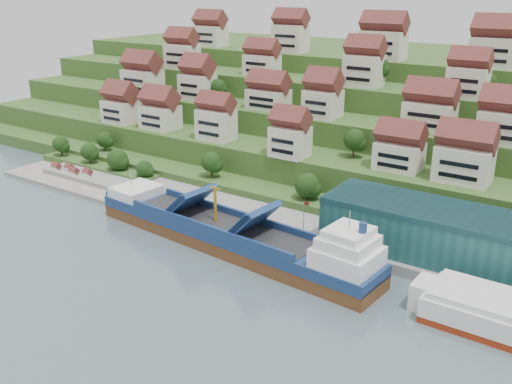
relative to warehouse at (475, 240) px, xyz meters
The scene contains 10 objects.
ground 55.18m from the warehouse, 161.90° to the right, with size 300.00×300.00×0.00m, color slate.
quay 32.64m from the warehouse, behind, with size 180.00×14.00×2.20m, color gray.
pebble_beach 110.32m from the warehouse, behind, with size 45.00×20.00×1.00m, color gray.
hillside 101.03m from the warehouse, 121.00° to the left, with size 260.00×128.00×31.00m.
hillside_village 70.04m from the warehouse, 139.29° to the left, with size 155.42×65.01×29.48m.
hillside_trees 66.15m from the warehouse, 155.96° to the left, with size 146.86×62.36×32.05m.
warehouse is the anchor object (origin of this frame).
flagpole 34.60m from the warehouse, 168.33° to the right, with size 1.28×0.16×8.00m.
beach_huts 112.29m from the warehouse, behind, with size 14.40×3.70×2.20m.
cargo_ship 48.14m from the warehouse, 158.73° to the right, with size 71.80×16.88×15.69m.
Camera 1 is at (73.39, -89.67, 53.76)m, focal length 40.00 mm.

